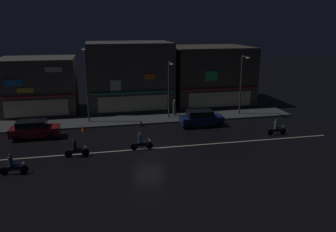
# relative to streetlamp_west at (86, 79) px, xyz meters

# --- Properties ---
(ground_plane) EXTENTS (140.00, 140.00, 0.00)m
(ground_plane) POSITION_rel_streetlamp_west_xyz_m (5.00, -8.72, -4.69)
(ground_plane) COLOR black
(lane_divider_stripe) EXTENTS (33.46, 0.16, 0.01)m
(lane_divider_stripe) POSITION_rel_streetlamp_west_xyz_m (5.00, -8.72, -4.68)
(lane_divider_stripe) COLOR beige
(lane_divider_stripe) RESTS_ON ground
(sidewalk_far) EXTENTS (35.22, 4.33, 0.14)m
(sidewalk_far) POSITION_rel_streetlamp_west_xyz_m (5.00, 0.35, -4.62)
(sidewalk_far) COLOR #424447
(sidewalk_far) RESTS_ON ground
(storefront_left_block) EXTENTS (8.33, 6.72, 6.44)m
(storefront_left_block) POSITION_rel_streetlamp_west_xyz_m (-5.57, 5.79, -1.47)
(storefront_left_block) COLOR #56514C
(storefront_left_block) RESTS_ON ground
(storefront_center_block) EXTENTS (10.04, 7.41, 8.06)m
(storefront_center_block) POSITION_rel_streetlamp_west_xyz_m (5.00, 6.14, -0.66)
(storefront_center_block) COLOR #56514C
(storefront_center_block) RESTS_ON ground
(storefront_right_block) EXTENTS (9.92, 8.96, 7.37)m
(storefront_right_block) POSITION_rel_streetlamp_west_xyz_m (15.56, 6.91, -1.00)
(storefront_right_block) COLOR #4C443A
(storefront_right_block) RESTS_ON ground
(streetlamp_west) EXTENTS (0.44, 1.64, 7.79)m
(streetlamp_west) POSITION_rel_streetlamp_west_xyz_m (0.00, 0.00, 0.00)
(streetlamp_west) COLOR #47494C
(streetlamp_west) RESTS_ON sidewalk_far
(streetlamp_mid) EXTENTS (0.44, 1.64, 6.17)m
(streetlamp_mid) POSITION_rel_streetlamp_west_xyz_m (8.66, -0.17, -0.84)
(streetlamp_mid) COLOR #47494C
(streetlamp_mid) RESTS_ON sidewalk_far
(streetlamp_east) EXTENTS (0.44, 1.64, 6.68)m
(streetlamp_east) POSITION_rel_streetlamp_west_xyz_m (16.91, -0.45, -0.57)
(streetlamp_east) COLOR #47494C
(streetlamp_east) RESTS_ON sidewalk_far
(pedestrian_on_sidewalk) EXTENTS (0.34, 0.34, 1.80)m
(pedestrian_on_sidewalk) POSITION_rel_streetlamp_west_xyz_m (9.43, 0.77, -3.71)
(pedestrian_on_sidewalk) COLOR #4C664C
(pedestrian_on_sidewalk) RESTS_ON sidewalk_far
(parked_car_near_kerb) EXTENTS (4.30, 1.98, 1.67)m
(parked_car_near_kerb) POSITION_rel_streetlamp_west_xyz_m (11.23, -3.52, -3.82)
(parked_car_near_kerb) COLOR navy
(parked_car_near_kerb) RESTS_ON ground
(parked_car_trailing) EXTENTS (4.30, 1.98, 1.67)m
(parked_car_trailing) POSITION_rel_streetlamp_west_xyz_m (-4.80, -3.87, -3.82)
(parked_car_trailing) COLOR maroon
(parked_car_trailing) RESTS_ON ground
(motorcycle_lead) EXTENTS (1.90, 0.60, 1.52)m
(motorcycle_lead) POSITION_rel_streetlamp_west_xyz_m (-0.83, -9.23, -4.05)
(motorcycle_lead) COLOR black
(motorcycle_lead) RESTS_ON ground
(motorcycle_following) EXTENTS (1.90, 0.60, 1.52)m
(motorcycle_following) POSITION_rel_streetlamp_west_xyz_m (-4.97, -11.58, -4.05)
(motorcycle_following) COLOR black
(motorcycle_following) RESTS_ON ground
(motorcycle_opposite_lane) EXTENTS (1.90, 0.60, 1.52)m
(motorcycle_opposite_lane) POSITION_rel_streetlamp_west_xyz_m (4.38, -8.75, -4.05)
(motorcycle_opposite_lane) COLOR black
(motorcycle_opposite_lane) RESTS_ON ground
(motorcycle_trailing_far) EXTENTS (1.90, 0.60, 1.52)m
(motorcycle_trailing_far) POSITION_rel_streetlamp_west_xyz_m (17.42, -7.59, -4.05)
(motorcycle_trailing_far) COLOR black
(motorcycle_trailing_far) RESTS_ON ground
(traffic_cone) EXTENTS (0.36, 0.36, 0.55)m
(traffic_cone) POSITION_rel_streetlamp_west_xyz_m (-0.53, -2.49, -4.41)
(traffic_cone) COLOR orange
(traffic_cone) RESTS_ON ground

